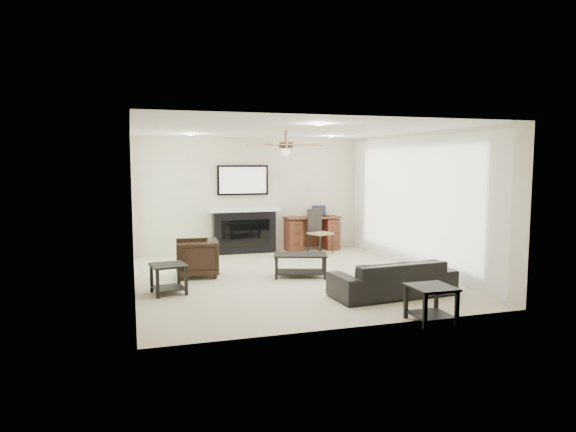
% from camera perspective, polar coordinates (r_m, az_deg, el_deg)
% --- Properties ---
extents(room_shell, '(5.50, 5.54, 2.52)m').
position_cam_1_polar(room_shell, '(8.73, 0.97, 4.14)').
color(room_shell, beige).
rests_on(room_shell, ground).
extents(sofa, '(1.89, 0.85, 0.54)m').
position_cam_1_polar(sofa, '(7.76, 11.54, -6.77)').
color(sofa, black).
rests_on(sofa, ground).
extents(armchair, '(0.77, 0.75, 0.65)m').
position_cam_1_polar(armchair, '(9.00, -10.11, -4.60)').
color(armchair, black).
rests_on(armchair, ground).
extents(coffee_table, '(1.01, 0.74, 0.40)m').
position_cam_1_polar(coffee_table, '(8.86, 1.38, -5.51)').
color(coffee_table, black).
rests_on(coffee_table, ground).
extents(end_table_near, '(0.52, 0.52, 0.45)m').
position_cam_1_polar(end_table_near, '(6.66, 15.60, -9.40)').
color(end_table_near, black).
rests_on(end_table_near, ground).
extents(end_table_left, '(0.58, 0.58, 0.45)m').
position_cam_1_polar(end_table_left, '(7.95, -13.13, -6.83)').
color(end_table_left, black).
rests_on(end_table_left, ground).
extents(fireplace_unit, '(1.52, 0.34, 1.91)m').
position_cam_1_polar(fireplace_unit, '(11.09, -4.89, 0.74)').
color(fireplace_unit, black).
rests_on(fireplace_unit, ground).
extents(desk, '(1.22, 0.56, 0.76)m').
position_cam_1_polar(desk, '(11.53, 2.66, -1.92)').
color(desk, '#3D220F').
rests_on(desk, ground).
extents(desk_chair, '(0.55, 0.56, 0.97)m').
position_cam_1_polar(desk_chair, '(11.00, 3.62, -1.75)').
color(desk_chair, black).
rests_on(desk_chair, ground).
extents(laptop, '(0.33, 0.24, 0.23)m').
position_cam_1_polar(laptop, '(11.52, 3.64, 0.55)').
color(laptop, black).
rests_on(laptop, desk).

